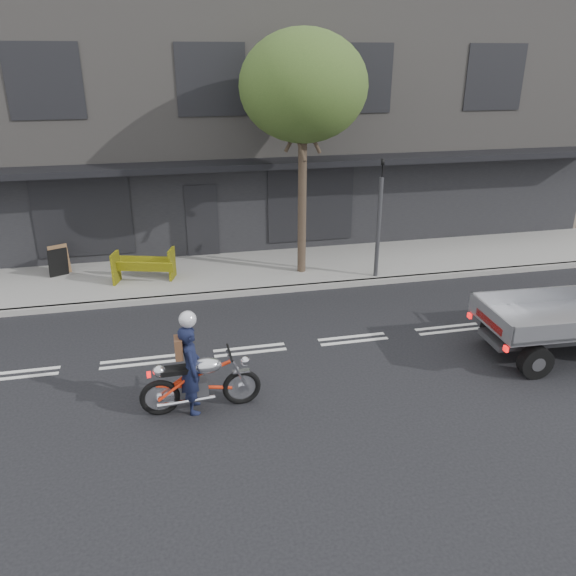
# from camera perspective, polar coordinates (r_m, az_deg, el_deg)

# --- Properties ---
(ground) EXTENTS (80.00, 80.00, 0.00)m
(ground) POSITION_cam_1_polar(r_m,az_deg,el_deg) (12.54, -3.89, -6.32)
(ground) COLOR black
(ground) RESTS_ON ground
(sidewalk) EXTENTS (32.00, 3.20, 0.15)m
(sidewalk) POSITION_cam_1_polar(r_m,az_deg,el_deg) (16.76, -6.37, 1.54)
(sidewalk) COLOR gray
(sidewalk) RESTS_ON ground
(kerb) EXTENTS (32.00, 0.20, 0.15)m
(kerb) POSITION_cam_1_polar(r_m,az_deg,el_deg) (15.28, -5.68, -0.56)
(kerb) COLOR gray
(kerb) RESTS_ON ground
(building_main) EXTENTS (26.00, 10.00, 8.00)m
(building_main) POSITION_cam_1_polar(r_m,az_deg,el_deg) (22.33, -8.84, 17.05)
(building_main) COLOR slate
(building_main) RESTS_ON ground
(street_tree) EXTENTS (3.40, 3.40, 6.74)m
(street_tree) POSITION_cam_1_polar(r_m,az_deg,el_deg) (15.56, 1.56, 19.72)
(street_tree) COLOR #382B21
(street_tree) RESTS_ON ground
(traffic_light_pole) EXTENTS (0.12, 0.12, 3.50)m
(traffic_light_pole) POSITION_cam_1_polar(r_m,az_deg,el_deg) (15.96, 9.19, 6.28)
(traffic_light_pole) COLOR #2D2D30
(traffic_light_pole) RESTS_ON ground
(motorcycle) EXTENTS (2.21, 0.64, 1.14)m
(motorcycle) POSITION_cam_1_polar(r_m,az_deg,el_deg) (10.43, -8.86, -9.32)
(motorcycle) COLOR black
(motorcycle) RESTS_ON ground
(rider) EXTENTS (0.42, 0.63, 1.71)m
(rider) POSITION_cam_1_polar(r_m,az_deg,el_deg) (10.29, -9.79, -8.12)
(rider) COLOR black
(rider) RESTS_ON ground
(construction_barrier) EXTENTS (1.77, 1.10, 0.92)m
(construction_barrier) POSITION_cam_1_polar(r_m,az_deg,el_deg) (16.03, -14.42, 1.99)
(construction_barrier) COLOR #D6CE0B
(construction_barrier) RESTS_ON sidewalk
(sandwich_board) EXTENTS (0.64, 0.55, 0.86)m
(sandwich_board) POSITION_cam_1_polar(r_m,az_deg,el_deg) (17.32, -22.31, 2.41)
(sandwich_board) COLOR black
(sandwich_board) RESTS_ON sidewalk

